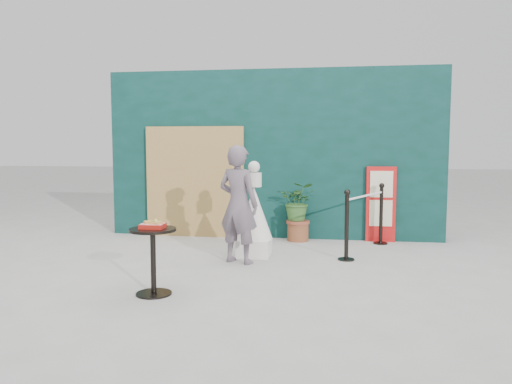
# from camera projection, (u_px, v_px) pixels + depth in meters

# --- Properties ---
(ground) EXTENTS (60.00, 60.00, 0.00)m
(ground) POSITION_uv_depth(u_px,v_px,m) (241.00, 283.00, 6.03)
(ground) COLOR #ADAAA5
(ground) RESTS_ON ground
(back_wall) EXTENTS (6.00, 0.30, 3.00)m
(back_wall) POSITION_uv_depth(u_px,v_px,m) (273.00, 154.00, 8.98)
(back_wall) COLOR #0A2D26
(back_wall) RESTS_ON ground
(bamboo_fence) EXTENTS (1.80, 0.08, 2.00)m
(bamboo_fence) POSITION_uv_depth(u_px,v_px,m) (195.00, 182.00, 9.04)
(bamboo_fence) COLOR tan
(bamboo_fence) RESTS_ON ground
(woman) EXTENTS (0.71, 0.59, 1.67)m
(woman) POSITION_uv_depth(u_px,v_px,m) (238.00, 204.00, 7.02)
(woman) COLOR #61535E
(woman) RESTS_ON ground
(menu_board) EXTENTS (0.50, 0.07, 1.30)m
(menu_board) POSITION_uv_depth(u_px,v_px,m) (381.00, 204.00, 8.58)
(menu_board) COLOR red
(menu_board) RESTS_ON ground
(statue) EXTENTS (0.56, 0.56, 1.43)m
(statue) POSITION_uv_depth(u_px,v_px,m) (254.00, 218.00, 7.47)
(statue) COLOR white
(statue) RESTS_ON ground
(cafe_table) EXTENTS (0.52, 0.52, 0.75)m
(cafe_table) POSITION_uv_depth(u_px,v_px,m) (153.00, 251.00, 5.54)
(cafe_table) COLOR black
(cafe_table) RESTS_ON ground
(food_basket) EXTENTS (0.26, 0.19, 0.11)m
(food_basket) POSITION_uv_depth(u_px,v_px,m) (153.00, 225.00, 5.52)
(food_basket) COLOR #AC1B12
(food_basket) RESTS_ON cafe_table
(planter) EXTENTS (0.61, 0.52, 1.03)m
(planter) POSITION_uv_depth(u_px,v_px,m) (298.00, 207.00, 8.66)
(planter) COLOR brown
(planter) RESTS_ON ground
(stanchion_barrier) EXTENTS (0.84, 1.54, 1.03)m
(stanchion_barrier) POSITION_uv_depth(u_px,v_px,m) (365.00, 220.00, 7.80)
(stanchion_barrier) COLOR black
(stanchion_barrier) RESTS_ON ground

